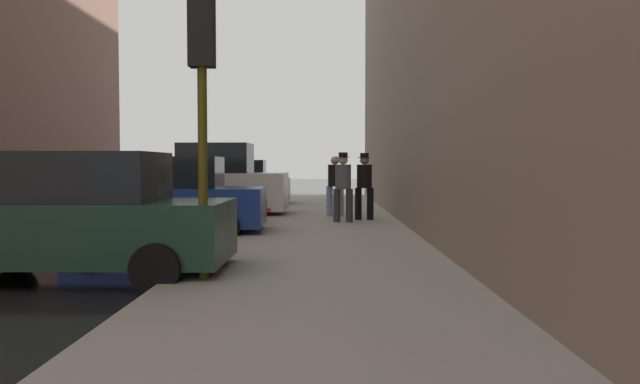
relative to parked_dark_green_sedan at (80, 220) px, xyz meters
name	(u,v)px	position (x,y,z in m)	size (l,w,h in m)	color
sidewalk	(321,256)	(3.35, 1.86, -0.77)	(4.00, 40.00, 0.15)	gray
parked_dark_green_sedan	(80,220)	(0.00, 0.00, 0.00)	(4.22, 2.10, 1.79)	#193828
parked_blue_sedan	(170,200)	(0.00, 5.03, 0.00)	(4.26, 2.17, 1.79)	navy
parked_white_van	(211,184)	(0.00, 9.95, 0.18)	(4.64, 2.13, 2.25)	silver
parked_gray_coupe	(236,185)	(0.00, 15.14, 0.00)	(4.24, 2.14, 1.79)	slate
fire_hydrant	(263,208)	(1.80, 7.38, -0.35)	(0.42, 0.22, 0.70)	red
traffic_light	(202,75)	(1.85, -0.67, 1.91)	(0.32, 0.32, 3.60)	#514C0F
pedestrian_with_beanie	(343,183)	(3.87, 7.25, 0.29)	(0.51, 0.43, 1.78)	#333338
pedestrian_with_fedora	(364,183)	(4.46, 7.95, 0.29)	(0.51, 0.42, 1.78)	black
pedestrian_in_jeans	(335,183)	(3.70, 9.17, 0.26)	(0.53, 0.48, 1.71)	#728CB2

